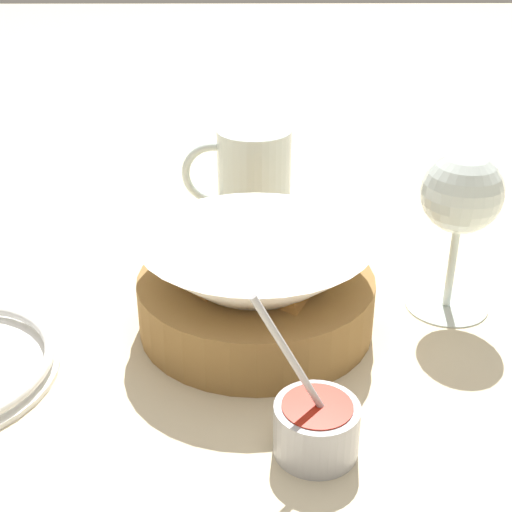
% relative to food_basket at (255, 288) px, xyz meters
% --- Properties ---
extents(ground_plane, '(4.00, 4.00, 0.00)m').
position_rel_food_basket_xyz_m(ground_plane, '(-0.04, 0.03, -0.04)').
color(ground_plane, beige).
extents(food_basket, '(0.20, 0.20, 0.09)m').
position_rel_food_basket_xyz_m(food_basket, '(0.00, 0.00, 0.00)').
color(food_basket, olive).
rests_on(food_basket, ground_plane).
extents(sauce_cup, '(0.07, 0.06, 0.12)m').
position_rel_food_basket_xyz_m(sauce_cup, '(-0.04, 0.16, -0.02)').
color(sauce_cup, '#B7B7BC').
rests_on(sauce_cup, ground_plane).
extents(wine_glass, '(0.07, 0.07, 0.15)m').
position_rel_food_basket_xyz_m(wine_glass, '(-0.18, -0.03, 0.07)').
color(wine_glass, silver).
rests_on(wine_glass, ground_plane).
extents(beer_mug, '(0.12, 0.08, 0.11)m').
position_rel_food_basket_xyz_m(beer_mug, '(0.00, -0.23, 0.01)').
color(beer_mug, silver).
rests_on(beer_mug, ground_plane).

